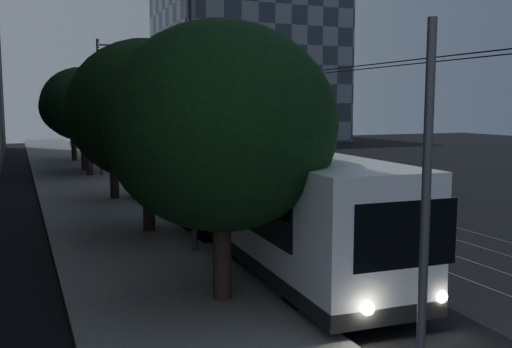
{
  "coord_description": "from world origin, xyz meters",
  "views": [
    {
      "loc": [
        -10.87,
        -16.72,
        4.75
      ],
      "look_at": [
        -1.98,
        4.41,
        1.96
      ],
      "focal_mm": 40.0,
      "sensor_mm": 36.0,
      "label": 1
    }
  ],
  "objects": [
    {
      "name": "sidewalk",
      "position": [
        -7.5,
        20.0,
        0.07
      ],
      "size": [
        5.0,
        90.0,
        0.15
      ],
      "primitive_type": "cube",
      "color": "slate",
      "rests_on": "ground"
    },
    {
      "name": "car_white_c",
      "position": [
        -2.7,
        29.0,
        0.67
      ],
      "size": [
        2.62,
        4.31,
        1.34
      ],
      "primitive_type": "imported",
      "rotation": [
        0.0,
        0.0,
        -0.32
      ],
      "color": "#AEAEB3",
      "rests_on": "ground"
    },
    {
      "name": "tree_3",
      "position": [
        -6.5,
        22.0,
        4.58
      ],
      "size": [
        4.91,
        4.91,
        6.81
      ],
      "color": "black",
      "rests_on": "ground"
    },
    {
      "name": "trolleybus",
      "position": [
        -3.79,
        -1.1,
        1.81
      ],
      "size": [
        3.36,
        13.2,
        5.63
      ],
      "rotation": [
        0.0,
        0.0,
        -0.05
      ],
      "color": "white",
      "rests_on": "ground"
    },
    {
      "name": "pickup_silver",
      "position": [
        -3.62,
        9.56,
        0.88
      ],
      "size": [
        4.5,
        6.89,
        1.76
      ],
      "primitive_type": "imported",
      "rotation": [
        0.0,
        0.0,
        0.27
      ],
      "color": "#93969A",
      "rests_on": "ground"
    },
    {
      "name": "tree_0",
      "position": [
        -6.5,
        -4.26,
        4.25
      ],
      "size": [
        5.4,
        5.4,
        6.68
      ],
      "color": "black",
      "rests_on": "ground"
    },
    {
      "name": "car_white_d",
      "position": [
        -4.18,
        31.4,
        0.61
      ],
      "size": [
        2.36,
        3.85,
        1.22
      ],
      "primitive_type": "imported",
      "rotation": [
        0.0,
        0.0,
        0.27
      ],
      "color": "silver",
      "rests_on": "ground"
    },
    {
      "name": "tree_2",
      "position": [
        -6.5,
        11.76,
        4.08
      ],
      "size": [
        4.32,
        4.32,
        6.04
      ],
      "color": "black",
      "rests_on": "ground"
    },
    {
      "name": "tree_4",
      "position": [
        -6.5,
        25.14,
        4.79
      ],
      "size": [
        5.72,
        5.72,
        7.38
      ],
      "color": "black",
      "rests_on": "ground"
    },
    {
      "name": "ground",
      "position": [
        0.0,
        0.0,
        0.0
      ],
      "size": [
        120.0,
        120.0,
        0.0
      ],
      "primitive_type": "plane",
      "color": "black",
      "rests_on": "ground"
    },
    {
      "name": "tree_1",
      "position": [
        -6.5,
        3.83,
        4.55
      ],
      "size": [
        5.66,
        5.66,
        7.1
      ],
      "color": "black",
      "rests_on": "ground"
    },
    {
      "name": "tram_rails",
      "position": [
        2.5,
        20.0,
        0.01
      ],
      "size": [
        4.52,
        90.0,
        0.02
      ],
      "color": "gray",
      "rests_on": "ground"
    },
    {
      "name": "streetlamp_far",
      "position": [
        -5.4,
        21.54,
        5.45
      ],
      "size": [
        2.2,
        0.44,
        8.95
      ],
      "color": "#5E5E61",
      "rests_on": "ground"
    },
    {
      "name": "tree_5",
      "position": [
        -6.5,
        32.74,
        4.57
      ],
      "size": [
        5.31,
        5.31,
        6.97
      ],
      "color": "black",
      "rests_on": "ground"
    },
    {
      "name": "overhead_wires",
      "position": [
        -4.97,
        20.0,
        3.47
      ],
      "size": [
        2.23,
        90.0,
        6.0
      ],
      "color": "black",
      "rests_on": "ground"
    },
    {
      "name": "building_distant_right",
      "position": [
        18.0,
        55.0,
        12.0
      ],
      "size": [
        22.0,
        18.0,
        24.0
      ],
      "primitive_type": "cube",
      "color": "#363B45",
      "rests_on": "ground"
    },
    {
      "name": "car_white_a",
      "position": [
        -3.72,
        14.42,
        0.69
      ],
      "size": [
        1.93,
        4.18,
        1.39
      ],
      "primitive_type": "imported",
      "rotation": [
        0.0,
        0.0,
        -0.07
      ],
      "color": "white",
      "rests_on": "ground"
    },
    {
      "name": "streetlamp_near",
      "position": [
        -5.37,
        0.31,
        6.51
      ],
      "size": [
        2.61,
        0.44,
        10.89
      ],
      "color": "#5E5E61",
      "rests_on": "ground"
    },
    {
      "name": "car_white_b",
      "position": [
        -3.05,
        23.28,
        0.77
      ],
      "size": [
        3.92,
        5.74,
        1.54
      ],
      "primitive_type": "imported",
      "rotation": [
        0.0,
        0.0,
        0.37
      ],
      "color": "silver",
      "rests_on": "ground"
    }
  ]
}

